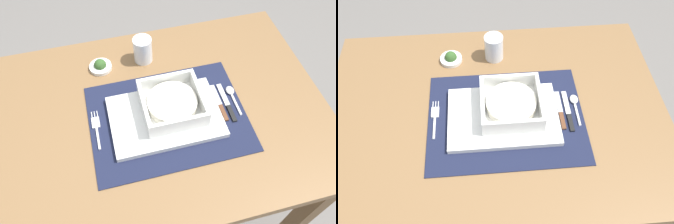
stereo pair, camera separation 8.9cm
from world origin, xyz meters
TOP-DOWN VIEW (x-y plane):
  - ground_plane at (0.00, 0.00)m, footprint 6.00×6.00m
  - dining_table at (0.00, 0.00)m, footprint 0.98×0.69m
  - placemat at (0.03, -0.03)m, footprint 0.44×0.33m
  - serving_plate at (0.02, -0.03)m, footprint 0.30×0.21m
  - porridge_bowl at (0.04, -0.01)m, footprint 0.17×0.17m
  - fork at (-0.17, -0.01)m, footprint 0.02×0.13m
  - spoon at (0.23, 0.01)m, footprint 0.02×0.11m
  - butter_knife at (0.20, -0.03)m, footprint 0.01×0.14m
  - bread_knife at (0.18, -0.02)m, footprint 0.01×0.13m
  - drinking_glass at (0.01, 0.22)m, footprint 0.06×0.06m
  - condiment_saucer at (-0.13, 0.21)m, footprint 0.07×0.07m

SIDE VIEW (x-z plane):
  - ground_plane at x=0.00m, z-range 0.00..0.00m
  - dining_table at x=0.00m, z-range 0.26..0.99m
  - placemat at x=0.03m, z-range 0.73..0.74m
  - fork at x=-0.17m, z-range 0.74..0.74m
  - bread_knife at x=0.18m, z-range 0.74..0.74m
  - butter_knife at x=0.20m, z-range 0.74..0.74m
  - spoon at x=0.23m, z-range 0.73..0.75m
  - condiment_saucer at x=-0.13m, z-range 0.72..0.76m
  - serving_plate at x=0.02m, z-range 0.74..0.75m
  - drinking_glass at x=0.01m, z-range 0.73..0.81m
  - porridge_bowl at x=0.04m, z-range 0.75..0.80m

